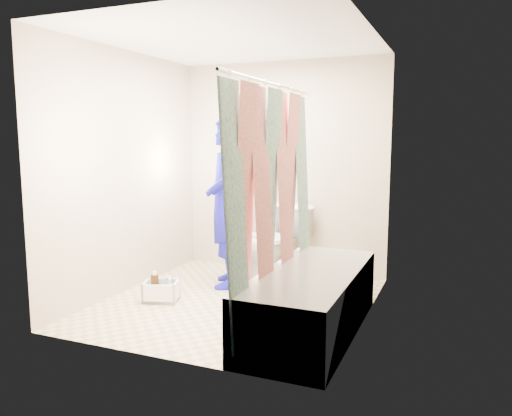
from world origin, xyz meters
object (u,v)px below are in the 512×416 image
at_px(plumber, 226,203).
at_px(cleaning_caddy, 162,292).
at_px(bathtub, 311,299).
at_px(toilet, 275,243).

height_order(plumber, cleaning_caddy, plumber).
height_order(bathtub, cleaning_caddy, bathtub).
bearing_deg(bathtub, toilet, 121.09).
height_order(toilet, plumber, plumber).
relative_size(bathtub, cleaning_caddy, 4.65).
bearing_deg(plumber, toilet, 112.61).
distance_m(plumber, cleaning_caddy, 1.11).
bearing_deg(bathtub, cleaning_caddy, 172.57).
bearing_deg(toilet, cleaning_caddy, -98.95).
xyz_separation_m(toilet, cleaning_caddy, (-0.72, -1.12, -0.32)).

